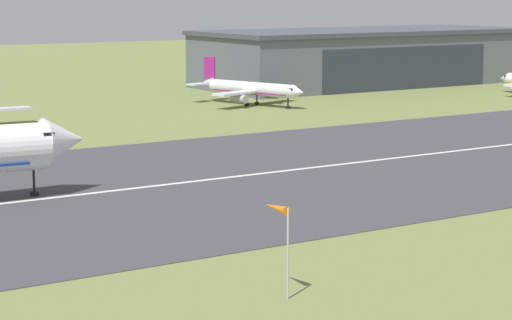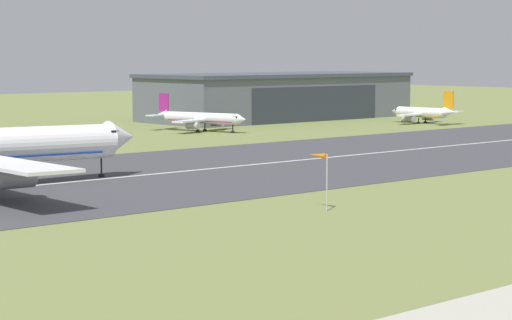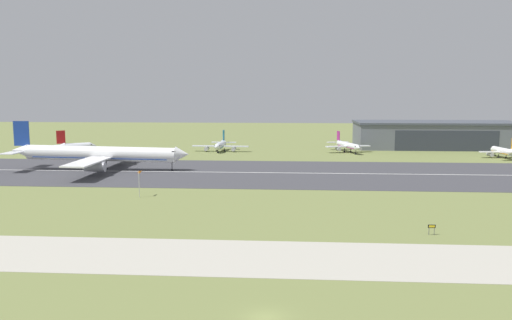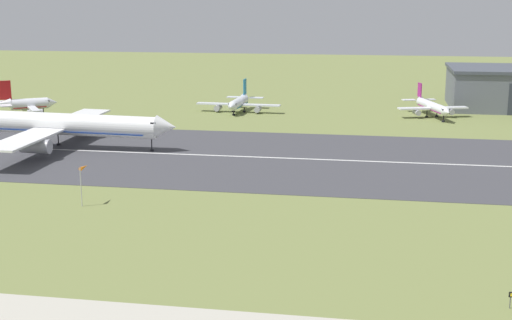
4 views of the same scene
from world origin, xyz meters
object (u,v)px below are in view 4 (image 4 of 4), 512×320
airplane_parked_west (432,107)px  airplane_parked_centre (239,103)px  airplane_landing (48,124)px  airplane_parked_far_east (28,104)px  windsock_pole (84,169)px

airplane_parked_west → airplane_parked_centre: airplane_parked_centre is taller
airplane_landing → airplane_parked_west: size_ratio=2.40×
airplane_parked_far_east → windsock_pole: size_ratio=3.22×
airplane_landing → windsock_pole: bearing=-57.7°
airplane_parked_west → airplane_parked_far_east: (-108.94, -16.79, 0.27)m
airplane_parked_west → airplane_parked_far_east: airplane_parked_far_east is taller
airplane_parked_west → windsock_pole: bearing=-121.5°
airplane_parked_centre → airplane_parked_far_east: 57.99m
airplane_parked_west → airplane_parked_centre: 53.35m
airplane_parked_west → windsock_pole: airplane_parked_west is taller
airplane_parked_centre → windsock_pole: (-5.45, -95.53, 2.93)m
windsock_pole → airplane_parked_centre: bearing=86.7°
airplane_parked_west → airplane_parked_far_east: bearing=-171.2°
airplane_parked_centre → windsock_pole: size_ratio=3.91×
airplane_parked_centre → airplane_parked_far_east: airplane_parked_far_east is taller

